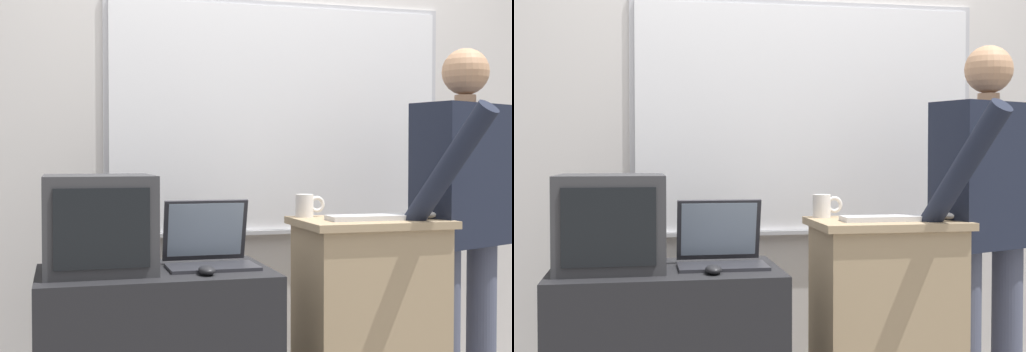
{
  "view_description": "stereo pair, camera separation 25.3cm",
  "coord_description": "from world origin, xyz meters",
  "views": [
    {
      "loc": [
        -0.95,
        -2.22,
        1.19
      ],
      "look_at": [
        -0.2,
        0.52,
        1.11
      ],
      "focal_mm": 50.0,
      "sensor_mm": 36.0,
      "label": 1
    },
    {
      "loc": [
        -0.71,
        -2.28,
        1.19
      ],
      "look_at": [
        -0.2,
        0.52,
        1.11
      ],
      "focal_mm": 50.0,
      "sensor_mm": 36.0,
      "label": 2
    }
  ],
  "objects": [
    {
      "name": "person_presenter",
      "position": [
        0.72,
        0.48,
        0.96
      ],
      "size": [
        0.65,
        0.68,
        1.65
      ],
      "rotation": [
        0.0,
        0.0,
        0.4
      ],
      "color": "#474C60",
      "rests_on": "ground_plane"
    },
    {
      "name": "laptop",
      "position": [
        -0.4,
        0.48,
        0.84
      ],
      "size": [
        0.34,
        0.28,
        0.25
      ],
      "color": "#28282D",
      "rests_on": "side_desk"
    },
    {
      "name": "wireless_keyboard",
      "position": [
        0.27,
        0.4,
        0.94
      ],
      "size": [
        0.4,
        0.11,
        0.02
      ],
      "color": "silver",
      "rests_on": "lectern_podium"
    },
    {
      "name": "computer_mouse_by_keyboard",
      "position": [
        0.51,
        0.41,
        0.95
      ],
      "size": [
        0.06,
        0.1,
        0.03
      ],
      "color": "silver",
      "rests_on": "lectern_podium"
    },
    {
      "name": "coffee_mug",
      "position": [
        0.04,
        0.61,
        0.98
      ],
      "size": [
        0.13,
        0.08,
        0.1
      ],
      "color": "silver",
      "rests_on": "lectern_podium"
    },
    {
      "name": "lectern_podium",
      "position": [
        0.27,
        0.46,
        0.47
      ],
      "size": [
        0.59,
        0.43,
        0.93
      ],
      "color": "tan",
      "rests_on": "ground_plane"
    },
    {
      "name": "back_wall",
      "position": [
        0.0,
        1.25,
        1.31
      ],
      "size": [
        6.4,
        0.17,
        2.61
      ],
      "color": "silver",
      "rests_on": "ground_plane"
    },
    {
      "name": "computer_mouse_by_laptop",
      "position": [
        -0.45,
        0.27,
        0.78
      ],
      "size": [
        0.06,
        0.1,
        0.03
      ],
      "color": "black",
      "rests_on": "side_desk"
    },
    {
      "name": "crt_monitor",
      "position": [
        -0.82,
        0.47,
        0.94
      ],
      "size": [
        0.4,
        0.43,
        0.35
      ],
      "color": "#333335",
      "rests_on": "side_desk"
    }
  ]
}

